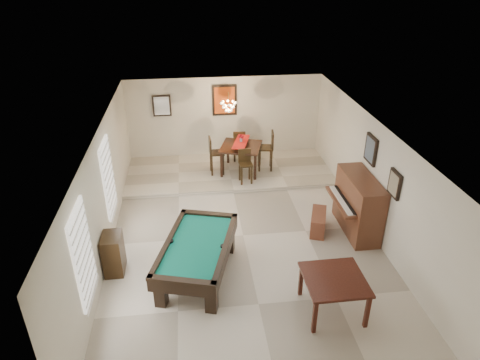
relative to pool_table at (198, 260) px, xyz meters
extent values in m
cube|color=beige|center=(1.09, 1.28, -0.39)|extent=(6.00, 9.00, 0.02)
cube|color=silver|center=(1.09, 5.78, 0.92)|extent=(6.00, 0.04, 2.60)
cube|color=silver|center=(1.09, -3.22, 0.92)|extent=(6.00, 0.04, 2.60)
cube|color=silver|center=(-1.91, 1.28, 0.92)|extent=(0.04, 9.00, 2.60)
cube|color=silver|center=(4.09, 1.28, 0.92)|extent=(0.04, 9.00, 2.60)
cube|color=white|center=(1.09, 1.28, 2.22)|extent=(6.00, 9.00, 0.04)
cube|color=beige|center=(1.09, 4.53, -0.32)|extent=(6.00, 2.50, 0.12)
cube|color=white|center=(-1.88, -0.92, 1.02)|extent=(0.06, 1.00, 1.70)
cube|color=white|center=(-1.88, 1.88, 1.02)|extent=(0.06, 1.00, 1.70)
cube|color=brown|center=(2.87, 1.27, -0.15)|extent=(0.58, 0.90, 0.47)
cube|color=black|center=(-1.69, 0.36, 0.05)|extent=(0.38, 0.57, 0.86)
cube|color=#D84C14|center=(1.09, 5.74, 1.52)|extent=(0.75, 0.06, 0.95)
cube|color=white|center=(-0.81, 5.74, 1.42)|extent=(0.55, 0.06, 0.65)
cube|color=slate|center=(4.05, 1.58, 1.52)|extent=(0.06, 0.55, 0.65)
cube|color=gray|center=(4.05, 0.28, 1.32)|extent=(0.06, 0.45, 0.55)
camera|label=1|loc=(0.01, -6.90, 5.39)|focal=32.00mm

